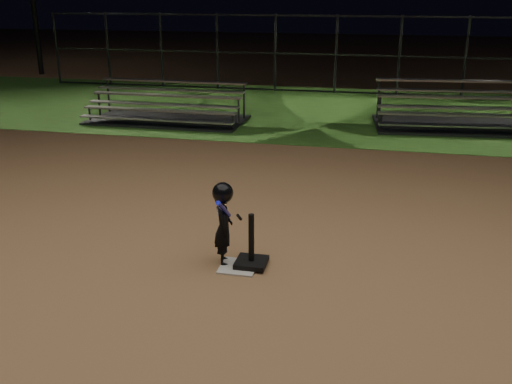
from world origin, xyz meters
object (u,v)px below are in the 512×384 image
bleacher_left (167,114)px  bleacher_right (467,119)px  batting_tee (251,256)px  child_batter (223,221)px  home_plate (239,267)px

bleacher_left → bleacher_right: size_ratio=0.87×
batting_tee → bleacher_right: (3.51, 8.53, 0.08)m
batting_tee → child_batter: bearing=178.3°
home_plate → bleacher_left: (-3.85, 7.71, 0.19)m
batting_tee → child_batter: child_batter is taller
home_plate → bleacher_left: size_ratio=0.11×
batting_tee → bleacher_left: bleacher_left is taller
bleacher_left → bleacher_right: bleacher_right is taller
child_batter → bleacher_left: bearing=6.1°
home_plate → batting_tee: (0.15, 0.08, 0.13)m
batting_tee → bleacher_right: bleacher_right is taller
bleacher_right → child_batter: bearing=-119.7°
bleacher_left → batting_tee: bearing=-61.7°
home_plate → bleacher_left: bleacher_left is taller
batting_tee → bleacher_left: 8.61m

